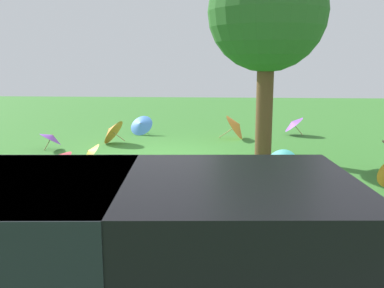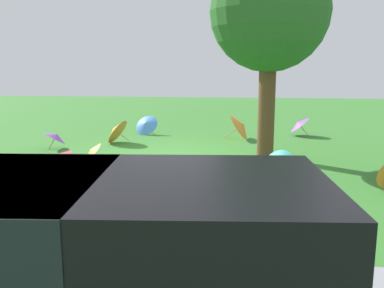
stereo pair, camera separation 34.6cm
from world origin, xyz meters
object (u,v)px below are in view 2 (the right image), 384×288
at_px(parasol_purple_2, 299,124).
at_px(parasol_orange_1, 115,130).
at_px(parasol_teal_1, 276,169).
at_px(parasol_blue_1, 146,124).
at_px(van_dark, 40,247).
at_px(shade_tree, 270,13).
at_px(parasol_orange_0, 241,126).
at_px(parasol_red_0, 57,157).
at_px(parasol_purple_3, 56,136).
at_px(parasol_yellow_0, 91,151).
at_px(park_bench, 122,180).

bearing_deg(parasol_purple_2, parasol_orange_1, 19.21).
bearing_deg(parasol_purple_2, parasol_teal_1, 78.55).
height_order(parasol_teal_1, parasol_blue_1, parasol_teal_1).
height_order(van_dark, shade_tree, shade_tree).
bearing_deg(shade_tree, parasol_teal_1, 90.69).
bearing_deg(parasol_blue_1, parasol_orange_0, 169.54).
distance_m(parasol_red_0, parasol_purple_3, 3.22).
xyz_separation_m(parasol_yellow_0, parasol_purple_3, (1.66, -1.67, 0.07)).
relative_size(shade_tree, parasol_yellow_0, 7.30).
bearing_deg(parasol_red_0, park_bench, 137.25).
xyz_separation_m(shade_tree, parasol_orange_1, (4.54, -1.61, -3.29)).
distance_m(park_bench, parasol_teal_1, 3.06).
height_order(shade_tree, parasol_blue_1, shade_tree).
bearing_deg(parasol_teal_1, van_dark, 63.86).
bearing_deg(park_bench, parasol_orange_1, -72.66).
distance_m(van_dark, parasol_blue_1, 11.39).
bearing_deg(parasol_red_0, parasol_yellow_0, -104.95).
relative_size(parasol_orange_1, parasol_purple_2, 1.18).
distance_m(parasol_orange_1, parasol_purple_2, 6.25).
bearing_deg(parasol_purple_2, parasol_yellow_0, 39.75).
xyz_separation_m(parasol_orange_0, parasol_purple_3, (5.42, 2.20, -0.07)).
xyz_separation_m(parasol_red_0, parasol_purple_3, (1.32, -2.93, -0.05)).
bearing_deg(parasol_orange_0, parasol_orange_1, 16.42).
relative_size(parasol_red_0, parasol_blue_1, 0.94).
relative_size(park_bench, parasol_blue_1, 1.72).
bearing_deg(parasol_orange_0, parasol_purple_2, -155.52).
bearing_deg(parasol_yellow_0, parasol_orange_0, -134.20).
bearing_deg(parasol_orange_0, parasol_teal_1, 96.52).
relative_size(parasol_orange_0, parasol_yellow_0, 1.42).
bearing_deg(shade_tree, parasol_yellow_0, 14.12).
distance_m(parasol_purple_3, parasol_blue_1, 3.50).
bearing_deg(park_bench, van_dark, 94.74).
height_order(shade_tree, parasol_orange_0, shade_tree).
bearing_deg(van_dark, parasol_purple_2, -108.14).
bearing_deg(parasol_orange_1, shade_tree, 160.45).
bearing_deg(parasol_yellow_0, parasol_blue_1, -95.35).
relative_size(van_dark, parasol_yellow_0, 6.57).
relative_size(parasol_purple_2, parasol_blue_1, 0.86).
xyz_separation_m(parasol_yellow_0, parasol_teal_1, (-4.41, 1.78, 0.11)).
height_order(van_dark, parasol_orange_0, van_dark).
bearing_deg(shade_tree, parasol_red_0, 26.63).
distance_m(van_dark, parasol_orange_1, 9.74).
relative_size(parasol_yellow_0, parasol_teal_1, 0.77).
relative_size(parasol_red_0, parasol_purple_2, 1.09).
height_order(parasol_orange_0, parasol_yellow_0, parasol_orange_0).
height_order(park_bench, parasol_blue_1, park_bench).
distance_m(park_bench, parasol_orange_1, 6.09).
bearing_deg(parasol_orange_0, parasol_red_0, 51.38).
height_order(parasol_yellow_0, parasol_purple_3, parasol_purple_3).
distance_m(van_dark, shade_tree, 8.71).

